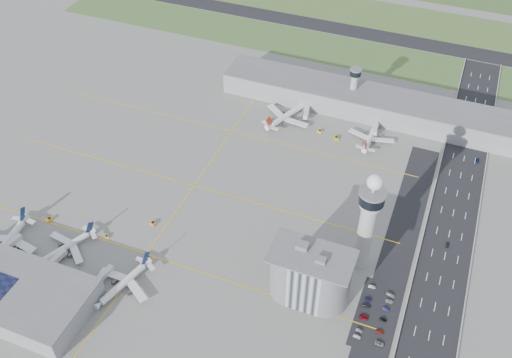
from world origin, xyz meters
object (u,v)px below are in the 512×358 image
at_px(airplane_near_b, 65,244).
at_px(car_lot_4, 368,299).
at_px(airplane_far_b, 372,133).
at_px(car_hw_1, 447,245).
at_px(tug_1, 107,236).
at_px(secondary_tower, 354,85).
at_px(car_lot_7, 380,332).
at_px(airplane_near_c, 122,281).
at_px(airplane_far_a, 288,112).
at_px(tug_5, 336,138).
at_px(car_lot_0, 357,336).
at_px(jet_bridge_far_0, 308,108).
at_px(car_lot_11, 390,295).
at_px(tug_2, 148,257).
at_px(car_lot_5, 372,287).
at_px(car_lot_8, 383,320).
at_px(car_lot_9, 386,309).
at_px(jet_bridge_near_1, 47,269).
at_px(car_lot_1, 359,330).
at_px(car_hw_4, 464,105).
at_px(car_lot_6, 379,344).
at_px(tug_0, 50,219).
at_px(car_lot_10, 389,301).
at_px(tug_3, 153,223).
at_px(car_lot_3, 366,306).
at_px(car_lot_2, 364,317).
at_px(car_hw_2, 477,161).
at_px(jet_bridge_near_2, 94,286).
at_px(jet_bridge_near_0, 2,253).
at_px(jet_bridge_far_1, 375,124).
at_px(tug_4, 320,131).

bearing_deg(airplane_near_b, car_lot_4, 124.45).
bearing_deg(airplane_far_b, car_hw_1, -139.82).
bearing_deg(tug_1, secondary_tower, 20.67).
bearing_deg(car_lot_7, airplane_near_c, 94.88).
distance_m(airplane_far_a, tug_5, 40.34).
height_order(airplane_near_b, car_lot_0, airplane_near_b).
xyz_separation_m(jet_bridge_far_0, car_lot_11, (90.26, -139.44, -2.19)).
xyz_separation_m(tug_2, car_lot_5, (119.59, 26.29, -0.27)).
relative_size(car_lot_8, car_hw_1, 1.02).
xyz_separation_m(tug_5, car_lot_9, (61.56, -125.70, -0.48)).
xyz_separation_m(jet_bridge_near_1, car_lot_5, (165.06, 55.09, -2.24)).
bearing_deg(tug_2, airplane_near_b, -71.60).
distance_m(airplane_near_b, car_lot_9, 176.61).
xyz_separation_m(car_lot_1, car_hw_4, (25.47, 215.60, 0.08)).
distance_m(car_lot_5, car_lot_8, 20.35).
relative_size(airplane_far_a, car_lot_6, 9.24).
xyz_separation_m(tug_0, car_lot_10, (198.48, 16.90, -0.49)).
relative_size(jet_bridge_near_1, car_lot_11, 3.09).
distance_m(tug_3, car_lot_1, 132.37).
xyz_separation_m(airplane_far_b, tug_3, (-100.18, -126.45, -4.32)).
distance_m(airplane_near_c, tug_3, 46.49).
bearing_deg(airplane_near_b, car_lot_8, 120.89).
bearing_deg(car_lot_3, car_lot_9, -85.02).
height_order(jet_bridge_near_1, car_lot_2, jet_bridge_near_1).
distance_m(jet_bridge_near_1, car_lot_2, 169.36).
bearing_deg(car_lot_7, car_lot_0, 119.02).
height_order(jet_bridge_near_1, tug_2, jet_bridge_near_1).
bearing_deg(car_lot_9, airplane_near_b, 97.72).
bearing_deg(car_lot_7, tug_0, 84.14).
bearing_deg(airplane_far_b, car_lot_5, -164.54).
height_order(airplane_near_b, car_lot_7, airplane_near_b).
bearing_deg(car_lot_3, car_lot_7, -145.99).
bearing_deg(car_lot_7, car_hw_4, -9.30).
distance_m(tug_0, tug_5, 193.16).
height_order(car_lot_5, car_lot_6, car_lot_6).
bearing_deg(car_hw_2, jet_bridge_near_1, -140.00).
height_order(airplane_near_c, car_lot_6, airplane_near_c).
bearing_deg(jet_bridge_near_1, car_hw_2, -38.76).
height_order(airplane_far_b, tug_2, airplane_far_b).
distance_m(tug_1, car_lot_3, 149.72).
bearing_deg(car_lot_3, car_lot_10, -59.45).
distance_m(airplane_far_b, jet_bridge_near_2, 207.62).
distance_m(jet_bridge_near_0, car_lot_1, 197.15).
distance_m(jet_bridge_near_1, jet_bridge_far_1, 235.53).
distance_m(airplane_far_a, jet_bridge_near_0, 207.28).
height_order(airplane_near_b, car_lot_2, airplane_near_b).
height_order(tug_4, car_lot_7, tug_4).
xyz_separation_m(car_lot_3, car_hw_1, (32.83, 56.92, -0.06)).
bearing_deg(car_lot_3, tug_2, 92.49).
bearing_deg(car_lot_4, car_lot_0, 177.08).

